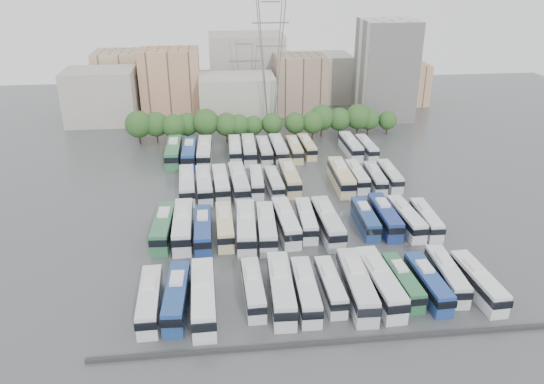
{
  "coord_description": "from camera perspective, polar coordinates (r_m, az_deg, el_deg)",
  "views": [
    {
      "loc": [
        -12.45,
        -81.02,
        41.72
      ],
      "look_at": [
        -2.84,
        4.13,
        3.0
      ],
      "focal_mm": 35.0,
      "sensor_mm": 36.0,
      "label": 1
    }
  ],
  "objects": [
    {
      "name": "bus_r0_s13",
      "position": [
        76.57,
        21.27,
        -8.97
      ],
      "size": [
        3.13,
        11.95,
        3.72
      ],
      "rotation": [
        0.0,
        0.0,
        0.05
      ],
      "color": "white",
      "rests_on": "ground"
    },
    {
      "name": "city_buildings",
      "position": [
        156.67,
        -4.56,
        11.76
      ],
      "size": [
        102.0,
        35.0,
        20.0
      ],
      "color": "#9E998E",
      "rests_on": "ground"
    },
    {
      "name": "bus_r3_s5",
      "position": [
        117.99,
        -2.49,
        4.62
      ],
      "size": [
        3.12,
        13.06,
        4.08
      ],
      "rotation": [
        0.0,
        0.0,
        -0.02
      ],
      "color": "silver",
      "rests_on": "ground"
    },
    {
      "name": "bus_r3_s6",
      "position": [
        117.76,
        -0.84,
        4.52
      ],
      "size": [
        2.81,
        12.03,
        3.76
      ],
      "rotation": [
        0.0,
        0.0,
        0.02
      ],
      "color": "silver",
      "rests_on": "ground"
    },
    {
      "name": "bus_r1_s7",
      "position": [
        87.31,
        3.69,
        -2.97
      ],
      "size": [
        2.92,
        11.6,
        3.61
      ],
      "rotation": [
        0.0,
        0.0,
        -0.04
      ],
      "color": "white",
      "rests_on": "ground"
    },
    {
      "name": "bus_r2_s10",
      "position": [
        103.83,
        7.44,
        1.67
      ],
      "size": [
        3.23,
        13.68,
        4.27
      ],
      "rotation": [
        0.0,
        0.0,
        -0.02
      ],
      "color": "beige",
      "rests_on": "ground"
    },
    {
      "name": "bus_r1_s2",
      "position": [
        84.62,
        -7.43,
        -4.0
      ],
      "size": [
        2.66,
        12.14,
        3.81
      ],
      "rotation": [
        0.0,
        0.0,
        0.0
      ],
      "color": "navy",
      "rests_on": "ground"
    },
    {
      "name": "bus_r0_s9",
      "position": [
        72.36,
        11.53,
        -9.48
      ],
      "size": [
        3.54,
        13.55,
        4.21
      ],
      "rotation": [
        0.0,
        0.0,
        0.05
      ],
      "color": "silver",
      "rests_on": "ground"
    },
    {
      "name": "bus_r1_s12",
      "position": [
        90.25,
        14.19,
        -2.7
      ],
      "size": [
        3.19,
        12.16,
        3.78
      ],
      "rotation": [
        0.0,
        0.0,
        0.05
      ],
      "color": "silver",
      "rests_on": "ground"
    },
    {
      "name": "bus_r0_s7",
      "position": [
        71.43,
        6.29,
        -9.96
      ],
      "size": [
        2.49,
        10.87,
        3.4
      ],
      "rotation": [
        0.0,
        0.0,
        0.01
      ],
      "color": "silver",
      "rests_on": "ground"
    },
    {
      "name": "bus_r2_s12",
      "position": [
        105.4,
        11.02,
        1.54
      ],
      "size": [
        2.94,
        11.22,
        3.49
      ],
      "rotation": [
        0.0,
        0.0,
        -0.05
      ],
      "color": "silver",
      "rests_on": "ground"
    },
    {
      "name": "bus_r0_s10",
      "position": [
        73.94,
        13.84,
        -9.29
      ],
      "size": [
        2.82,
        10.92,
        3.4
      ],
      "rotation": [
        0.0,
        0.0,
        0.04
      ],
      "color": "#2C673F",
      "rests_on": "ground"
    },
    {
      "name": "bus_r0_s4",
      "position": [
        70.46,
        -2.04,
        -10.29
      ],
      "size": [
        2.64,
        11.23,
        3.51
      ],
      "rotation": [
        0.0,
        0.0,
        0.02
      ],
      "color": "silver",
      "rests_on": "ground"
    },
    {
      "name": "bus_r2_s6",
      "position": [
        101.26,
        0.22,
        1.03
      ],
      "size": [
        2.94,
        11.11,
        3.45
      ],
      "rotation": [
        0.0,
        0.0,
        0.05
      ],
      "color": "silver",
      "rests_on": "ground"
    },
    {
      "name": "bus_r2_s11",
      "position": [
        105.53,
        9.11,
        1.74
      ],
      "size": [
        2.55,
        11.4,
        3.57
      ],
      "rotation": [
        0.0,
        0.0,
        -0.01
      ],
      "color": "silver",
      "rests_on": "ground"
    },
    {
      "name": "bus_r1_s3",
      "position": [
        85.39,
        -5.11,
        -3.61
      ],
      "size": [
        2.76,
        12.13,
        3.8
      ],
      "rotation": [
        0.0,
        0.0,
        0.01
      ],
      "color": "beige",
      "rests_on": "ground"
    },
    {
      "name": "bus_r2_s5",
      "position": [
        101.96,
        -1.67,
        1.19
      ],
      "size": [
        2.77,
        11.05,
        3.44
      ],
      "rotation": [
        0.0,
        0.0,
        -0.03
      ],
      "color": "silver",
      "rests_on": "ground"
    },
    {
      "name": "bus_r0_s0",
      "position": [
        69.89,
        -13.0,
        -11.21
      ],
      "size": [
        2.86,
        11.99,
        3.74
      ],
      "rotation": [
        0.0,
        0.0,
        0.02
      ],
      "color": "silver",
      "rests_on": "ground"
    },
    {
      "name": "bus_r3_s1",
      "position": [
        117.2,
        -8.89,
        4.2
      ],
      "size": [
        3.09,
        13.02,
        4.07
      ],
      "rotation": [
        0.0,
        0.0,
        -0.02
      ],
      "color": "navy",
      "rests_on": "ground"
    },
    {
      "name": "bus_r2_s1",
      "position": [
        100.99,
        -9.13,
        0.82
      ],
      "size": [
        3.35,
        12.99,
        4.04
      ],
      "rotation": [
        0.0,
        0.0,
        0.04
      ],
      "color": "silver",
      "rests_on": "ground"
    },
    {
      "name": "bus_r1_s0",
      "position": [
        86.31,
        -11.6,
        -3.67
      ],
      "size": [
        3.41,
        12.76,
        3.96
      ],
      "rotation": [
        0.0,
        0.0,
        -0.05
      ],
      "color": "#307045",
      "rests_on": "ground"
    },
    {
      "name": "bus_r0_s11",
      "position": [
        74.4,
        16.41,
        -9.31
      ],
      "size": [
        2.91,
        11.51,
        3.59
      ],
      "rotation": [
        0.0,
        0.0,
        0.04
      ],
      "color": "navy",
      "rests_on": "ground"
    },
    {
      "name": "bus_r2_s2",
      "position": [
        100.57,
        -7.33,
        0.81
      ],
      "size": [
        3.37,
        12.75,
        3.96
      ],
      "rotation": [
        0.0,
        0.0,
        0.05
      ],
      "color": "silver",
      "rests_on": "ground"
    },
    {
      "name": "bus_r0_s2",
      "position": [
        68.76,
        -7.39,
        -11.11
      ],
      "size": [
        3.23,
        13.65,
        4.27
      ],
      "rotation": [
        0.0,
        0.0,
        0.02
      ],
      "color": "white",
      "rests_on": "ground"
    },
    {
      "name": "bus_r1_s10",
      "position": [
        89.0,
        10.0,
        -2.78
      ],
      "size": [
        2.67,
        11.32,
        3.54
      ],
      "rotation": [
        0.0,
        0.0,
        -0.02
      ],
      "color": "navy",
      "rests_on": "ground"
    },
    {
      "name": "bus_r3_s0",
      "position": [
        118.07,
        -10.54,
        4.29
      ],
      "size": [
        3.13,
        13.73,
        4.3
      ],
      "rotation": [
        0.0,
        0.0,
        -0.01
      ],
      "color": "#307044",
      "rests_on": "ground"
    },
    {
      "name": "bus_r0_s1",
      "position": [
        69.73,
        -10.21,
        -10.98
      ],
      "size": [
        3.26,
        12.34,
        3.83
      ],
      "rotation": [
        0.0,
        0.0,
        -0.05
      ],
      "color": "navy",
      "rests_on": "ground"
    },
    {
      "name": "bus_r1_s5",
      "position": [
        84.38,
        -0.61,
        -3.79
      ],
      "size": [
        3.36,
        12.91,
        4.02
      ],
      "rotation": [
        0.0,
        0.0,
        -0.04
      ],
      "color": "silver",
      "rests_on": "ground"
    },
    {
      "name": "bus_r1_s1",
      "position": [
        85.81,
        -9.55,
        -3.56
      ],
      "size": [
        2.99,
        13.59,
        4.26
      ],
      "rotation": [
        0.0,
        0.0,
        0.0
      ],
      "color": "silver",
      "rests_on": "ground"
    },
    {
      "name": "bus_r2_s7",
      "position": [
        102.96,
        1.9,
        1.59
      ],
      "size": [
        2.94,
        12.77,
        4.0
      ],
      "rotation": [
        0.0,
        0.0,
        0.01
      ],
      "color": "#C4B287",
      "rests_on": "ground"
    },
    {
      "name": "apartment_tower",
      "position": [
        149.37,
        12.11,
        12.71
      ],
      "size": [
        14.0,
        14.0,
        26.0
      ],
      "primitive_type": "cube",
      "color": "silver",
      "rests_on": "ground"
    },
    {
      "name": "ground",
      "position": [
        91.98,
        2.05,
        -2.68
      ],
      "size": [
        220.0,
        220.0,
        0.0
      ],
      "primitive_type": "plane",
      "color": "#424447",
      "rests_on": "ground"
    },
    {
      "name": "bus_r3_s9",
      "position": [
        120.81,
        3.78,
        4.92
      ],
      "size": [
        2.82,
        11.19,
        3.48
      ],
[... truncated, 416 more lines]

